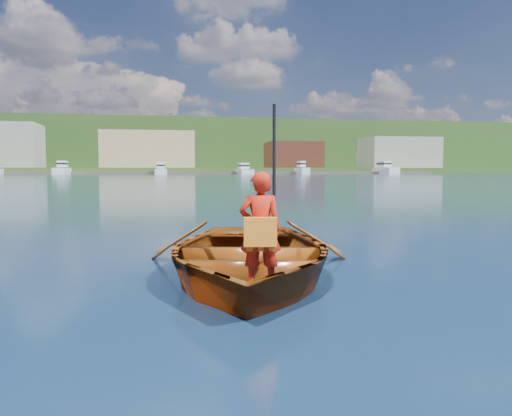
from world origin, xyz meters
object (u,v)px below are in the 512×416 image
Objects in this scene: rowboat at (247,255)px; dock at (183,173)px; marina_yachts at (178,170)px; child_paddler at (260,229)px.

dock is at bearing 88.03° from rowboat.
dock is 1.08× the size of marina_yachts.
dock is (5.08, 148.04, 0.11)m from rowboat.
dock reaches higher than rowboat.
rowboat is 2.42× the size of child_paddler.
marina_yachts is at bearing -109.60° from dock.
child_paddler is 0.01× the size of marina_yachts.
rowboat is 0.03× the size of marina_yachts.
dock is 5.06m from marina_yachts.
rowboat is at bearing 89.14° from child_paddler.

